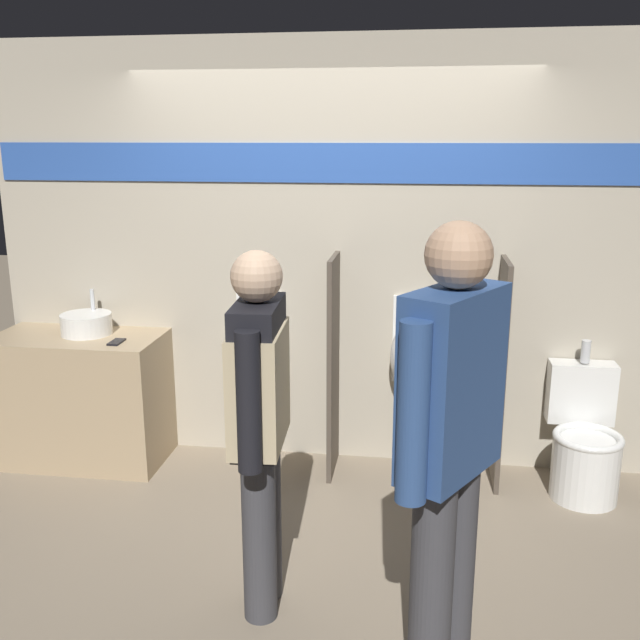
{
  "coord_description": "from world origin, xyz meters",
  "views": [
    {
      "loc": [
        0.58,
        -3.87,
        2.11
      ],
      "look_at": [
        0.0,
        0.17,
        1.05
      ],
      "focal_mm": 40.0,
      "sensor_mm": 36.0,
      "label": 1
    }
  ],
  "objects_px": {
    "cell_phone": "(117,342)",
    "urinal_far": "(416,356)",
    "sink_basin": "(86,324)",
    "toilet": "(584,444)",
    "person_with_lanyard": "(450,441)",
    "person_in_vest": "(260,410)",
    "urinal_near_counter": "(256,349)"
  },
  "relations": [
    {
      "from": "cell_phone",
      "to": "urinal_near_counter",
      "type": "xyz_separation_m",
      "value": [
        0.83,
        0.26,
        -0.09
      ]
    },
    {
      "from": "urinal_near_counter",
      "to": "cell_phone",
      "type": "bearing_deg",
      "value": -162.38
    },
    {
      "from": "urinal_near_counter",
      "to": "urinal_far",
      "type": "bearing_deg",
      "value": 0.0
    },
    {
      "from": "sink_basin",
      "to": "cell_phone",
      "type": "relative_size",
      "value": 2.32
    },
    {
      "from": "sink_basin",
      "to": "person_with_lanyard",
      "type": "xyz_separation_m",
      "value": [
        2.27,
        -1.72,
        0.09
      ]
    },
    {
      "from": "urinal_far",
      "to": "person_in_vest",
      "type": "bearing_deg",
      "value": -113.64
    },
    {
      "from": "person_with_lanyard",
      "to": "urinal_near_counter",
      "type": "bearing_deg",
      "value": 63.81
    },
    {
      "from": "sink_basin",
      "to": "person_with_lanyard",
      "type": "height_order",
      "value": "person_with_lanyard"
    },
    {
      "from": "urinal_far",
      "to": "urinal_near_counter",
      "type": "bearing_deg",
      "value": 180.0
    },
    {
      "from": "urinal_near_counter",
      "to": "person_with_lanyard",
      "type": "xyz_separation_m",
      "value": [
        1.16,
        -1.81,
        0.24
      ]
    },
    {
      "from": "cell_phone",
      "to": "person_with_lanyard",
      "type": "xyz_separation_m",
      "value": [
        1.99,
        -1.55,
        0.15
      ]
    },
    {
      "from": "sink_basin",
      "to": "toilet",
      "type": "xyz_separation_m",
      "value": [
        3.15,
        -0.07,
        -0.61
      ]
    },
    {
      "from": "cell_phone",
      "to": "urinal_far",
      "type": "xyz_separation_m",
      "value": [
        1.85,
        0.26,
        -0.09
      ]
    },
    {
      "from": "sink_basin",
      "to": "person_in_vest",
      "type": "relative_size",
      "value": 0.2
    },
    {
      "from": "cell_phone",
      "to": "urinal_far",
      "type": "height_order",
      "value": "urinal_far"
    },
    {
      "from": "sink_basin",
      "to": "person_in_vest",
      "type": "xyz_separation_m",
      "value": [
        1.47,
        -1.4,
        0.04
      ]
    },
    {
      "from": "urinal_far",
      "to": "toilet",
      "type": "xyz_separation_m",
      "value": [
        1.02,
        -0.16,
        -0.46
      ]
    },
    {
      "from": "toilet",
      "to": "person_in_vest",
      "type": "height_order",
      "value": "person_in_vest"
    },
    {
      "from": "sink_basin",
      "to": "urinal_far",
      "type": "xyz_separation_m",
      "value": [
        2.13,
        0.09,
        -0.15
      ]
    },
    {
      "from": "cell_phone",
      "to": "person_in_vest",
      "type": "xyz_separation_m",
      "value": [
        1.2,
        -1.23,
        0.1
      ]
    },
    {
      "from": "cell_phone",
      "to": "person_with_lanyard",
      "type": "distance_m",
      "value": 2.53
    },
    {
      "from": "person_in_vest",
      "to": "cell_phone",
      "type": "bearing_deg",
      "value": 40.91
    },
    {
      "from": "sink_basin",
      "to": "toilet",
      "type": "relative_size",
      "value": 0.36
    },
    {
      "from": "cell_phone",
      "to": "person_with_lanyard",
      "type": "relative_size",
      "value": 0.08
    },
    {
      "from": "sink_basin",
      "to": "cell_phone",
      "type": "distance_m",
      "value": 0.33
    },
    {
      "from": "toilet",
      "to": "person_in_vest",
      "type": "relative_size",
      "value": 0.55
    },
    {
      "from": "urinal_near_counter",
      "to": "person_in_vest",
      "type": "xyz_separation_m",
      "value": [
        0.37,
        -1.5,
        0.19
      ]
    },
    {
      "from": "person_in_vest",
      "to": "urinal_near_counter",
      "type": "bearing_deg",
      "value": 10.59
    },
    {
      "from": "person_with_lanyard",
      "to": "toilet",
      "type": "bearing_deg",
      "value": 3.01
    },
    {
      "from": "person_with_lanyard",
      "to": "sink_basin",
      "type": "bearing_deg",
      "value": 83.94
    },
    {
      "from": "cell_phone",
      "to": "urinal_far",
      "type": "distance_m",
      "value": 1.87
    },
    {
      "from": "urinal_far",
      "to": "toilet",
      "type": "bearing_deg",
      "value": -9.1
    }
  ]
}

